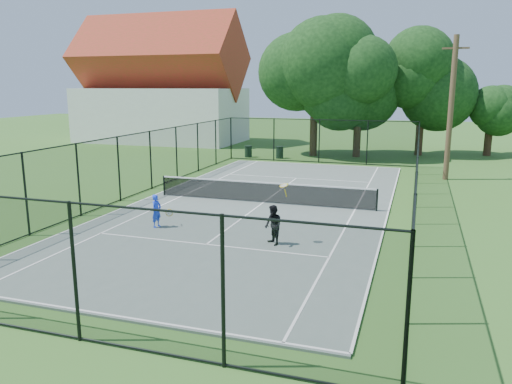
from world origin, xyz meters
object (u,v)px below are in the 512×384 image
(trash_bin_left, at_px, (248,151))
(trash_bin_right, at_px, (280,152))
(player_black, at_px, (273,225))
(tennis_net, at_px, (263,191))
(utility_pole, at_px, (451,108))
(player_blue, at_px, (157,211))

(trash_bin_left, bearing_deg, trash_bin_right, 2.38)
(trash_bin_right, height_order, player_black, player_black)
(tennis_net, relative_size, utility_pole, 1.27)
(utility_pole, relative_size, player_black, 3.93)
(player_blue, relative_size, player_black, 0.61)
(player_blue, bearing_deg, trash_bin_right, 91.69)
(trash_bin_right, xyz_separation_m, player_blue, (0.57, -19.28, 0.23))
(player_blue, bearing_deg, player_black, -8.24)
(tennis_net, height_order, player_blue, player_blue)
(player_blue, bearing_deg, utility_pole, 52.66)
(trash_bin_left, distance_m, player_black, 21.30)
(trash_bin_right, relative_size, player_black, 0.44)
(trash_bin_left, relative_size, utility_pole, 0.11)
(player_blue, bearing_deg, trash_bin_left, 98.80)
(player_blue, distance_m, player_black, 4.76)
(trash_bin_left, relative_size, player_blue, 0.69)
(tennis_net, bearing_deg, player_blue, -117.36)
(utility_pole, bearing_deg, trash_bin_right, 154.97)
(tennis_net, distance_m, trash_bin_left, 15.21)
(tennis_net, relative_size, trash_bin_left, 11.78)
(trash_bin_left, height_order, trash_bin_right, trash_bin_right)
(tennis_net, relative_size, player_black, 4.98)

